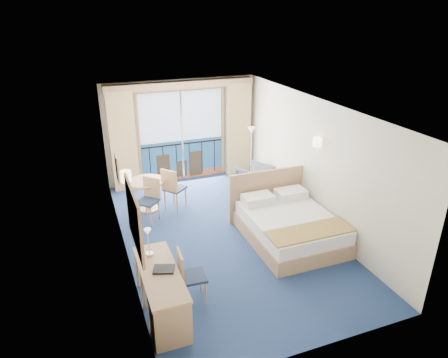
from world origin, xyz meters
TOP-DOWN VIEW (x-y plane):
  - floor at (0.00, 0.00)m, footprint 6.50×6.50m
  - room_walls at (0.00, 0.00)m, footprint 4.04×6.54m
  - balcony_door at (-0.01, 3.22)m, footprint 2.36×0.03m
  - curtain_left at (-1.55, 3.07)m, footprint 0.65×0.22m
  - curtain_right at (1.55, 3.07)m, footprint 0.65×0.22m
  - pelmet at (0.00, 3.10)m, footprint 3.80×0.25m
  - mirror at (-1.97, -1.50)m, footprint 0.05×1.25m
  - wall_print at (-1.97, 0.45)m, footprint 0.04×0.42m
  - sconce_left at (-1.94, -0.60)m, footprint 0.18×0.18m
  - sconce_right at (1.94, -0.15)m, footprint 0.18×0.18m
  - bed at (1.16, -0.57)m, footprint 1.80×2.14m
  - nightstand at (1.78, 0.94)m, footprint 0.40×0.38m
  - phone at (1.78, 0.90)m, footprint 0.20×0.16m
  - armchair at (1.47, 1.77)m, footprint 1.01×1.02m
  - floor_lamp at (1.62, 2.33)m, footprint 0.21×0.21m
  - desk at (-1.71, -2.22)m, footprint 0.55×1.61m
  - desk_chair at (-1.26, -1.68)m, footprint 0.43×0.42m
  - folder at (-1.65, -1.77)m, footprint 0.37×0.32m
  - desk_lamp at (-1.77, -1.31)m, footprint 0.12×0.12m
  - round_table at (-1.25, 1.71)m, footprint 0.81×0.81m
  - table_chair_a at (-0.71, 1.56)m, footprint 0.61×0.61m
  - table_chair_b at (-1.30, 1.24)m, footprint 0.59×0.59m

SIDE VIEW (x-z plane):
  - floor at x=0.00m, z-range 0.00..0.00m
  - nightstand at x=1.78m, z-range 0.00..0.52m
  - bed at x=1.16m, z-range -0.25..0.88m
  - armchair at x=1.47m, z-range 0.00..0.69m
  - desk at x=-1.71m, z-range 0.04..0.79m
  - desk_chair at x=-1.26m, z-range 0.06..0.99m
  - table_chair_b at x=-1.30m, z-range 0.06..1.03m
  - round_table at x=-1.25m, z-range 0.19..0.92m
  - phone at x=1.78m, z-range 0.52..0.60m
  - table_chair_a at x=-0.71m, z-range 0.06..1.07m
  - folder at x=-1.65m, z-range 0.75..0.78m
  - desk_lamp at x=-1.77m, z-range 0.87..1.32m
  - balcony_door at x=-0.01m, z-range -0.12..2.40m
  - floor_lamp at x=1.62m, z-range 0.40..1.93m
  - curtain_left at x=-1.55m, z-range 0.00..2.55m
  - curtain_right at x=1.55m, z-range 0.00..2.55m
  - mirror at x=-1.97m, z-range 1.08..2.03m
  - wall_print at x=-1.97m, z-range 1.34..1.86m
  - room_walls at x=0.00m, z-range 0.42..3.14m
  - sconce_left at x=-1.94m, z-range 1.76..1.94m
  - sconce_right at x=1.94m, z-range 1.76..1.94m
  - pelmet at x=0.00m, z-range 2.49..2.67m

